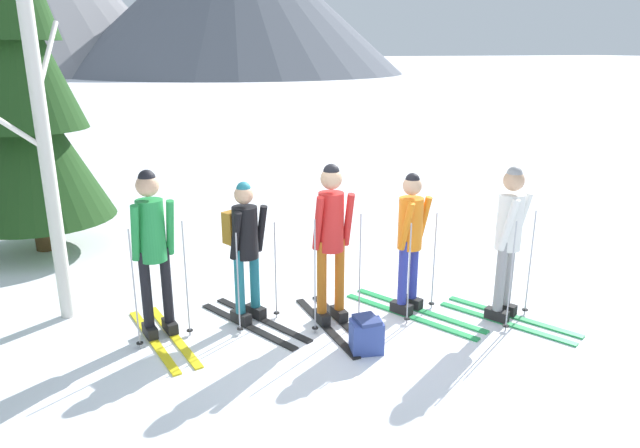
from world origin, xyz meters
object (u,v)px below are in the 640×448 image
at_px(skier_in_green, 153,246).
at_px(birch_tree_tall, 46,156).
at_px(pine_tree_near, 25,91).
at_px(skier_in_orange, 411,239).
at_px(skier_in_black, 245,245).
at_px(skier_in_red, 331,237).
at_px(skier_in_white, 509,237).
at_px(backpack_on_snow_front, 366,335).

distance_m(skier_in_green, birch_tree_tall, 1.56).
distance_m(pine_tree_near, birch_tree_tall, 2.75).
bearing_deg(skier_in_orange, skier_in_black, 167.10).
distance_m(skier_in_red, skier_in_white, 1.98).
bearing_deg(skier_in_black, backpack_on_snow_front, -48.62).
bearing_deg(skier_in_white, skier_in_orange, 150.75).
height_order(skier_in_black, skier_in_orange, skier_in_orange).
distance_m(skier_in_black, skier_in_red, 0.96).
bearing_deg(birch_tree_tall, skier_in_green, -41.27).
height_order(skier_in_green, birch_tree_tall, birch_tree_tall).
xyz_separation_m(skier_in_black, skier_in_red, (0.88, -0.37, 0.11)).
bearing_deg(skier_in_black, skier_in_red, -22.76).
distance_m(skier_in_white, backpack_on_snow_front, 1.97).
xyz_separation_m(skier_in_white, pine_tree_near, (-5.16, 4.43, 1.41)).
bearing_deg(skier_in_white, birch_tree_tall, 159.49).
bearing_deg(skier_in_green, skier_in_black, 2.17).
height_order(skier_in_white, birch_tree_tall, birch_tree_tall).
xyz_separation_m(skier_in_orange, backpack_on_snow_front, (-0.85, -0.70, -0.72)).
distance_m(skier_in_white, pine_tree_near, 6.95).
bearing_deg(birch_tree_tall, backpack_on_snow_front, -33.41).
distance_m(skier_in_green, skier_in_white, 3.86).
xyz_separation_m(pine_tree_near, birch_tree_tall, (0.43, -2.66, -0.51)).
bearing_deg(pine_tree_near, skier_in_white, -40.67).
xyz_separation_m(skier_in_red, skier_in_orange, (0.95, -0.05, -0.12)).
height_order(birch_tree_tall, backpack_on_snow_front, birch_tree_tall).
relative_size(skier_in_orange, pine_tree_near, 0.32).
relative_size(skier_in_green, skier_in_white, 1.03).
distance_m(skier_in_red, pine_tree_near, 5.24).
distance_m(pine_tree_near, backpack_on_snow_front, 6.12).
bearing_deg(skier_in_black, skier_in_white, -18.85).
relative_size(skier_in_red, pine_tree_near, 0.35).
bearing_deg(skier_in_orange, skier_in_white, -29.25).
xyz_separation_m(skier_in_white, birch_tree_tall, (-4.73, 1.77, 0.90)).
distance_m(skier_in_green, skier_in_orange, 2.84).
relative_size(skier_in_orange, backpack_on_snow_front, 4.48).
relative_size(pine_tree_near, backpack_on_snow_front, 13.82).
distance_m(skier_in_black, skier_in_orange, 1.88).
relative_size(skier_in_black, skier_in_orange, 0.96).
height_order(skier_in_green, skier_in_orange, skier_in_green).
height_order(skier_in_red, skier_in_white, skier_in_red).
distance_m(skier_in_white, birch_tree_tall, 5.13).
bearing_deg(skier_in_white, skier_in_green, 166.36).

